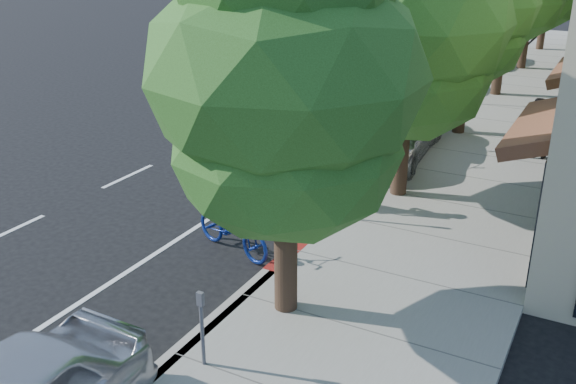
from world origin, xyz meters
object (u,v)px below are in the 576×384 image
Objects in this scene: silver_suv at (384,133)px; street_tree_2 at (471,6)px; cyclist at (355,182)px; white_pickup at (420,76)px; pedestrian at (535,128)px; street_tree_0 at (286,81)px; dark_sedan at (389,116)px; street_tree_1 at (410,26)px; dark_suv_far at (476,48)px; bicycle at (233,227)px.

street_tree_2 is at bearing 62.29° from silver_suv.
cyclist is 0.30× the size of white_pickup.
pedestrian is (3.91, 1.80, 0.25)m from silver_suv.
cyclist is at bearing 97.94° from street_tree_0.
silver_suv reaches higher than dark_sedan.
street_tree_1 is at bearing 90.00° from street_tree_0.
silver_suv is (-0.75, 4.08, -0.02)m from cyclist.
dark_suv_far reaches higher than dark_sedan.
white_pickup is (-2.27, 12.43, -0.03)m from cyclist.
street_tree_2 is at bearing -87.01° from dark_suv_far.
street_tree_2 is (0.00, 12.00, -0.02)m from street_tree_0.
dark_sedan is at bearing -96.38° from dark_suv_far.
street_tree_0 is 12.00m from street_tree_2.
street_tree_2 is at bearing 6.36° from bicycle.
pedestrian is at bearing -11.13° from dark_sedan.
dark_sedan is at bearing -154.11° from street_tree_2.
street_tree_1 reaches higher than dark_suv_far.
street_tree_0 is 11.73m from dark_sedan.
street_tree_1 is 4.66m from silver_suv.
silver_suv is at bearing -94.16° from dark_suv_far.
street_tree_0 is 6.00m from street_tree_1.
silver_suv is at bearing -113.24° from street_tree_2.
street_tree_2 reaches higher than white_pickup.
silver_suv reaches higher than white_pickup.
cyclist is at bearing -115.88° from street_tree_1.
silver_suv is 8.49m from white_pickup.
pedestrian is (2.51, 10.54, -3.15)m from street_tree_0.
silver_suv is at bearing 12.90° from pedestrian.
street_tree_0 is 1.69× the size of dark_sedan.
cyclist is 6.68m from pedestrian.
dark_suv_far is at bearing -82.75° from pedestrian.
street_tree_1 reaches higher than cyclist.
pedestrian is at bearing -53.00° from cyclist.
street_tree_1 is 1.05× the size of street_tree_2.
street_tree_0 is 11.29m from pedestrian.
street_tree_1 is at bearing 49.19° from pedestrian.
street_tree_0 is 5.80m from cyclist.
street_tree_2 is 4.27m from pedestrian.
pedestrian reaches higher than cyclist.
dark_suv_far is at bearing 85.75° from dark_sedan.
white_pickup is (-2.92, 11.09, -3.52)m from street_tree_1.
white_pickup is at bearing 95.84° from silver_suv.
cyclist is 0.29× the size of silver_suv.
white_pickup is at bearing -102.00° from dark_suv_far.
street_tree_1 is 6.14m from bicycle.
street_tree_1 reaches higher than street_tree_0.
dark_sedan is 0.82× the size of dark_suv_far.
dark_sedan is (-0.66, 2.26, -0.10)m from silver_suv.
white_pickup reaches higher than bicycle.
dark_suv_far reaches higher than bicycle.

